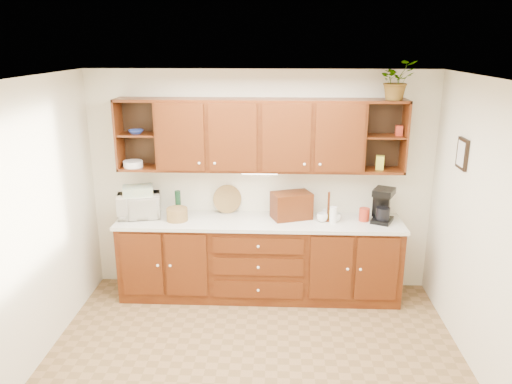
# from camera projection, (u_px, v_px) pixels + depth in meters

# --- Properties ---
(floor) EXTENTS (4.00, 4.00, 0.00)m
(floor) POSITION_uv_depth(u_px,v_px,m) (253.00, 370.00, 4.56)
(floor) COLOR olive
(floor) RESTS_ON ground
(ceiling) EXTENTS (4.00, 4.00, 0.00)m
(ceiling) POSITION_uv_depth(u_px,v_px,m) (253.00, 81.00, 3.81)
(ceiling) COLOR white
(ceiling) RESTS_ON back_wall
(back_wall) EXTENTS (4.00, 0.00, 4.00)m
(back_wall) POSITION_uv_depth(u_px,v_px,m) (260.00, 182.00, 5.86)
(back_wall) COLOR #F1E9CA
(back_wall) RESTS_ON floor
(left_wall) EXTENTS (0.00, 3.50, 3.50)m
(left_wall) POSITION_uv_depth(u_px,v_px,m) (20.00, 235.00, 4.27)
(left_wall) COLOR #F1E9CA
(left_wall) RESTS_ON floor
(right_wall) EXTENTS (0.00, 3.50, 3.50)m
(right_wall) POSITION_uv_depth(u_px,v_px,m) (495.00, 243.00, 4.10)
(right_wall) COLOR #F1E9CA
(right_wall) RESTS_ON floor
(base_cabinets) EXTENTS (3.20, 0.60, 0.90)m
(base_cabinets) POSITION_uv_depth(u_px,v_px,m) (259.00, 259.00, 5.82)
(base_cabinets) COLOR #3B1406
(base_cabinets) RESTS_ON floor
(countertop) EXTENTS (3.24, 0.64, 0.04)m
(countertop) POSITION_uv_depth(u_px,v_px,m) (259.00, 222.00, 5.68)
(countertop) COLOR silver
(countertop) RESTS_ON base_cabinets
(upper_cabinets) EXTENTS (3.20, 0.33, 0.80)m
(upper_cabinets) POSITION_uv_depth(u_px,v_px,m) (261.00, 135.00, 5.54)
(upper_cabinets) COLOR #3B1406
(upper_cabinets) RESTS_ON back_wall
(undercabinet_light) EXTENTS (0.40, 0.05, 0.02)m
(undercabinet_light) POSITION_uv_depth(u_px,v_px,m) (260.00, 173.00, 5.61)
(undercabinet_light) COLOR white
(undercabinet_light) RESTS_ON upper_cabinets
(framed_picture) EXTENTS (0.03, 0.24, 0.30)m
(framed_picture) POSITION_uv_depth(u_px,v_px,m) (462.00, 154.00, 4.80)
(framed_picture) COLOR black
(framed_picture) RESTS_ON right_wall
(wicker_basket) EXTENTS (0.28, 0.28, 0.14)m
(wicker_basket) POSITION_uv_depth(u_px,v_px,m) (177.00, 214.00, 5.64)
(wicker_basket) COLOR olive
(wicker_basket) RESTS_ON countertop
(microwave) EXTENTS (0.54, 0.43, 0.27)m
(microwave) POSITION_uv_depth(u_px,v_px,m) (139.00, 206.00, 5.74)
(microwave) COLOR white
(microwave) RESTS_ON countertop
(towel_stack) EXTENTS (0.39, 0.33, 0.10)m
(towel_stack) POSITION_uv_depth(u_px,v_px,m) (138.00, 191.00, 5.69)
(towel_stack) COLOR #D6C064
(towel_stack) RESTS_ON microwave
(wine_bottle) EXTENTS (0.08, 0.08, 0.29)m
(wine_bottle) POSITION_uv_depth(u_px,v_px,m) (178.00, 203.00, 5.80)
(wine_bottle) COLOR #10321C
(wine_bottle) RESTS_ON countertop
(woven_tray) EXTENTS (0.35, 0.18, 0.33)m
(woven_tray) POSITION_uv_depth(u_px,v_px,m) (227.00, 212.00, 5.92)
(woven_tray) COLOR olive
(woven_tray) RESTS_ON countertop
(bread_box) EXTENTS (0.50, 0.40, 0.30)m
(bread_box) POSITION_uv_depth(u_px,v_px,m) (291.00, 205.00, 5.69)
(bread_box) COLOR #3B1406
(bread_box) RESTS_ON countertop
(mug_tree) EXTENTS (0.32, 0.30, 0.33)m
(mug_tree) POSITION_uv_depth(u_px,v_px,m) (328.00, 216.00, 5.66)
(mug_tree) COLOR #3B1406
(mug_tree) RESTS_ON countertop
(canister_red) EXTENTS (0.13, 0.13, 0.15)m
(canister_red) POSITION_uv_depth(u_px,v_px,m) (364.00, 215.00, 5.63)
(canister_red) COLOR #AE2D19
(canister_red) RESTS_ON countertop
(canister_white) EXTENTS (0.09, 0.09, 0.19)m
(canister_white) POSITION_uv_depth(u_px,v_px,m) (333.00, 215.00, 5.56)
(canister_white) COLOR white
(canister_white) RESTS_ON countertop
(canister_yellow) EXTENTS (0.10, 0.10, 0.12)m
(canister_yellow) POSITION_uv_depth(u_px,v_px,m) (331.00, 214.00, 5.67)
(canister_yellow) COLOR gold
(canister_yellow) RESTS_ON countertop
(coffee_maker) EXTENTS (0.30, 0.34, 0.39)m
(coffee_maker) POSITION_uv_depth(u_px,v_px,m) (383.00, 206.00, 5.58)
(coffee_maker) COLOR black
(coffee_maker) RESTS_ON countertop
(bowl_stack) EXTENTS (0.21, 0.21, 0.04)m
(bowl_stack) POSITION_uv_depth(u_px,v_px,m) (136.00, 132.00, 5.56)
(bowl_stack) COLOR navy
(bowl_stack) RESTS_ON upper_cabinets
(plate_stack) EXTENTS (0.24, 0.24, 0.07)m
(plate_stack) POSITION_uv_depth(u_px,v_px,m) (133.00, 164.00, 5.66)
(plate_stack) COLOR white
(plate_stack) RESTS_ON upper_cabinets
(pantry_box_yellow) EXTENTS (0.10, 0.08, 0.16)m
(pantry_box_yellow) POSITION_uv_depth(u_px,v_px,m) (380.00, 163.00, 5.54)
(pantry_box_yellow) COLOR gold
(pantry_box_yellow) RESTS_ON upper_cabinets
(pantry_box_red) EXTENTS (0.08, 0.07, 0.11)m
(pantry_box_red) POSITION_uv_depth(u_px,v_px,m) (399.00, 131.00, 5.44)
(pantry_box_red) COLOR #AE2D19
(pantry_box_red) RESTS_ON upper_cabinets
(potted_plant) EXTENTS (0.46, 0.43, 0.42)m
(potted_plant) POSITION_uv_depth(u_px,v_px,m) (396.00, 80.00, 5.24)
(potted_plant) COLOR #999999
(potted_plant) RESTS_ON upper_cabinets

